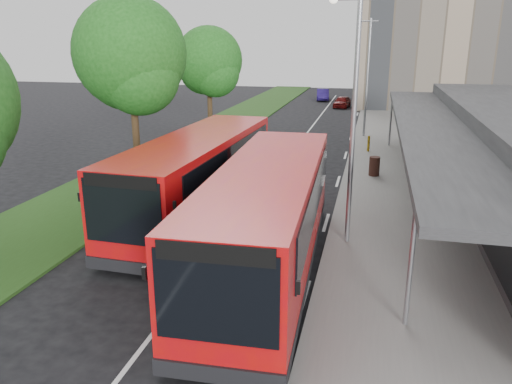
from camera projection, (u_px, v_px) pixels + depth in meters
ground at (212, 256)px, 16.27m from camera, size 120.00×120.00×0.00m
pavement at (390, 143)px, 33.53m from camera, size 5.00×80.00×0.15m
grass_verge at (206, 136)px, 36.40m from camera, size 5.00×80.00×0.10m
lane_centre_line at (289, 156)px, 30.22m from camera, size 0.12×70.00×0.01m
kerb_dashes at (348, 145)px, 33.22m from camera, size 0.12×56.00×0.01m
office_block at (475, 16)px, 49.62m from camera, size 22.00×12.00×18.00m
tree_mid at (131, 61)px, 24.55m from camera, size 5.53×5.53×8.89m
tree_far at (209, 65)px, 35.93m from camera, size 4.83×4.83×7.76m
lamp_post_near at (352, 107)px, 15.84m from camera, size 1.44×0.28×8.00m
lamp_post_far at (367, 70)px, 34.44m from camera, size 1.44×0.28×8.00m
bus_main at (268, 219)px, 14.85m from camera, size 3.36×11.58×3.25m
bus_second at (198, 177)px, 19.40m from camera, size 3.35×11.52×3.23m
litter_bin at (374, 166)px, 25.23m from camera, size 0.60×0.60×0.97m
bollard at (369, 144)px, 30.68m from camera, size 0.20×0.20×0.96m
car_near at (342, 102)px, 51.54m from camera, size 1.87×3.65×1.19m
car_far at (323, 95)px, 57.76m from camera, size 1.80×4.04×1.29m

